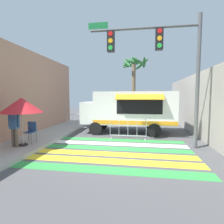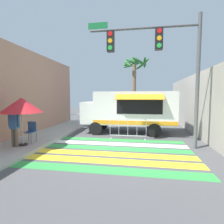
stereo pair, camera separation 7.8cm
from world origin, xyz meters
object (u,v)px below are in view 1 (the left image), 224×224
at_px(food_truck, 128,109).
at_px(barricade_front, 128,129).
at_px(traffic_signal_pole, 159,54).
at_px(palm_tree, 134,75).
at_px(barricade_side, 77,122).
at_px(vendor_person, 14,125).
at_px(patio_umbrella, 22,105).
at_px(folding_chair, 31,130).

distance_m(food_truck, barricade_front, 2.03).
bearing_deg(traffic_signal_pole, palm_tree, 99.97).
relative_size(food_truck, traffic_signal_pole, 0.99).
bearing_deg(barricade_side, traffic_signal_pole, -33.25).
bearing_deg(vendor_person, patio_umbrella, 66.65).
height_order(food_truck, traffic_signal_pole, traffic_signal_pole).
bearing_deg(folding_chair, traffic_signal_pole, -2.27).
relative_size(food_truck, palm_tree, 1.00).
height_order(food_truck, patio_umbrella, food_truck).
distance_m(traffic_signal_pole, palm_tree, 7.38).
distance_m(traffic_signal_pole, barricade_side, 6.95).
bearing_deg(barricade_side, vendor_person, -101.79).
height_order(food_truck, folding_chair, food_truck).
xyz_separation_m(barricade_side, palm_tree, (3.72, 4.00, 3.60)).
xyz_separation_m(food_truck, barricade_front, (0.14, -1.78, -0.96)).
height_order(food_truck, palm_tree, palm_tree).
distance_m(folding_chair, barricade_front, 4.76).
bearing_deg(barricade_front, palm_tree, 88.74).
bearing_deg(food_truck, barricade_side, 174.63).
relative_size(vendor_person, palm_tree, 0.29).
bearing_deg(food_truck, barricade_front, -85.53).
relative_size(food_truck, folding_chair, 5.95).
bearing_deg(traffic_signal_pole, patio_umbrella, -167.86).
distance_m(barricade_front, palm_tree, 7.08).
height_order(vendor_person, barricade_front, vendor_person).
relative_size(patio_umbrella, palm_tree, 0.37).
height_order(patio_umbrella, barricade_side, patio_umbrella).
relative_size(vendor_person, barricade_front, 0.85).
bearing_deg(traffic_signal_pole, folding_chair, -173.57).
distance_m(food_truck, barricade_side, 3.59).
bearing_deg(barricade_side, folding_chair, -101.69).
bearing_deg(vendor_person, folding_chair, 93.02).
distance_m(folding_chair, vendor_person, 0.93).
bearing_deg(barricade_front, traffic_signal_pole, -39.55).
xyz_separation_m(patio_umbrella, barricade_side, (0.80, 4.52, -1.36)).
bearing_deg(food_truck, patio_umbrella, -135.28).
distance_m(food_truck, traffic_signal_pole, 4.22).
xyz_separation_m(traffic_signal_pole, patio_umbrella, (-5.79, -1.25, -2.20)).
bearing_deg(patio_umbrella, traffic_signal_pole, 12.14).
distance_m(patio_umbrella, barricade_side, 4.79).
relative_size(traffic_signal_pole, barricade_side, 4.07).
height_order(vendor_person, palm_tree, palm_tree).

